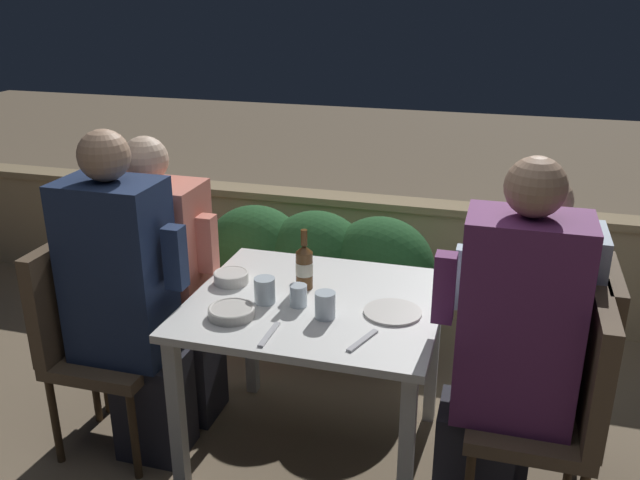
{
  "coord_description": "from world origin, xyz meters",
  "views": [
    {
      "loc": [
        0.64,
        -2.21,
        1.84
      ],
      "look_at": [
        0.0,
        0.06,
        0.93
      ],
      "focal_mm": 38.0,
      "sensor_mm": 36.0,
      "label": 1
    }
  ],
  "objects_px": {
    "chair_right_far": "(573,359)",
    "person_blue_shirt": "(519,333)",
    "person_navy_jumper": "(127,301)",
    "person_purple_stripe": "(507,352)",
    "chair_left_far": "(125,298)",
    "chair_left_near": "(88,328)",
    "beer_bottle": "(304,266)",
    "person_coral_top": "(163,283)",
    "chair_right_near": "(562,398)"
  },
  "relations": [
    {
      "from": "chair_right_far",
      "to": "person_blue_shirt",
      "type": "bearing_deg",
      "value": 180.0
    },
    {
      "from": "person_navy_jumper",
      "to": "person_blue_shirt",
      "type": "distance_m",
      "value": 1.5
    },
    {
      "from": "person_navy_jumper",
      "to": "person_purple_stripe",
      "type": "distance_m",
      "value": 1.42
    },
    {
      "from": "chair_right_far",
      "to": "chair_left_far",
      "type": "bearing_deg",
      "value": 179.74
    },
    {
      "from": "chair_left_far",
      "to": "person_blue_shirt",
      "type": "relative_size",
      "value": 0.73
    },
    {
      "from": "person_purple_stripe",
      "to": "person_blue_shirt",
      "type": "bearing_deg",
      "value": 80.65
    },
    {
      "from": "person_blue_shirt",
      "to": "person_purple_stripe",
      "type": "bearing_deg",
      "value": -99.35
    },
    {
      "from": "chair_left_near",
      "to": "person_navy_jumper",
      "type": "bearing_deg",
      "value": 0.0
    },
    {
      "from": "person_purple_stripe",
      "to": "beer_bottle",
      "type": "height_order",
      "value": "person_purple_stripe"
    },
    {
      "from": "person_coral_top",
      "to": "person_blue_shirt",
      "type": "xyz_separation_m",
      "value": [
        1.47,
        -0.01,
        -0.02
      ]
    },
    {
      "from": "person_coral_top",
      "to": "person_purple_stripe",
      "type": "bearing_deg",
      "value": -11.08
    },
    {
      "from": "chair_left_near",
      "to": "chair_left_far",
      "type": "xyz_separation_m",
      "value": [
        -0.01,
        0.28,
        0.0
      ]
    },
    {
      "from": "chair_left_near",
      "to": "person_purple_stripe",
      "type": "distance_m",
      "value": 1.62
    },
    {
      "from": "chair_left_far",
      "to": "person_purple_stripe",
      "type": "xyz_separation_m",
      "value": [
        1.62,
        -0.28,
        0.15
      ]
    },
    {
      "from": "chair_left_near",
      "to": "person_purple_stripe",
      "type": "xyz_separation_m",
      "value": [
        1.62,
        0.0,
        0.15
      ]
    },
    {
      "from": "person_navy_jumper",
      "to": "person_blue_shirt",
      "type": "bearing_deg",
      "value": 10.62
    },
    {
      "from": "person_coral_top",
      "to": "person_blue_shirt",
      "type": "distance_m",
      "value": 1.47
    },
    {
      "from": "chair_left_far",
      "to": "person_coral_top",
      "type": "bearing_deg",
      "value": -0.0
    },
    {
      "from": "person_coral_top",
      "to": "chair_left_near",
      "type": "bearing_deg",
      "value": -124.01
    },
    {
      "from": "person_navy_jumper",
      "to": "chair_right_near",
      "type": "distance_m",
      "value": 1.62
    },
    {
      "from": "person_coral_top",
      "to": "chair_right_near",
      "type": "distance_m",
      "value": 1.65
    },
    {
      "from": "person_purple_stripe",
      "to": "chair_right_far",
      "type": "height_order",
      "value": "person_purple_stripe"
    },
    {
      "from": "person_purple_stripe",
      "to": "chair_right_far",
      "type": "relative_size",
      "value": 1.51
    },
    {
      "from": "chair_right_near",
      "to": "person_purple_stripe",
      "type": "distance_m",
      "value": 0.24
    },
    {
      "from": "chair_left_near",
      "to": "beer_bottle",
      "type": "relative_size",
      "value": 3.69
    },
    {
      "from": "person_navy_jumper",
      "to": "beer_bottle",
      "type": "bearing_deg",
      "value": 20.6
    },
    {
      "from": "chair_right_far",
      "to": "beer_bottle",
      "type": "bearing_deg",
      "value": -178.13
    },
    {
      "from": "chair_left_near",
      "to": "chair_right_near",
      "type": "xyz_separation_m",
      "value": [
        1.81,
        0.0,
        0.0
      ]
    },
    {
      "from": "chair_left_far",
      "to": "person_purple_stripe",
      "type": "bearing_deg",
      "value": -9.77
    },
    {
      "from": "person_coral_top",
      "to": "chair_right_near",
      "type": "height_order",
      "value": "person_coral_top"
    },
    {
      "from": "chair_right_near",
      "to": "chair_right_far",
      "type": "distance_m",
      "value": 0.28
    },
    {
      "from": "chair_right_near",
      "to": "beer_bottle",
      "type": "height_order",
      "value": "beer_bottle"
    },
    {
      "from": "chair_right_near",
      "to": "person_blue_shirt",
      "type": "distance_m",
      "value": 0.32
    },
    {
      "from": "chair_left_far",
      "to": "person_blue_shirt",
      "type": "xyz_separation_m",
      "value": [
        1.67,
        -0.01,
        0.08
      ]
    },
    {
      "from": "person_navy_jumper",
      "to": "person_blue_shirt",
      "type": "xyz_separation_m",
      "value": [
        1.47,
        0.28,
        -0.07
      ]
    },
    {
      "from": "chair_right_near",
      "to": "person_purple_stripe",
      "type": "xyz_separation_m",
      "value": [
        -0.19,
        0.0,
        0.15
      ]
    },
    {
      "from": "chair_left_near",
      "to": "chair_left_far",
      "type": "height_order",
      "value": "same"
    },
    {
      "from": "person_blue_shirt",
      "to": "chair_right_far",
      "type": "bearing_deg",
      "value": 0.0
    },
    {
      "from": "chair_left_near",
      "to": "person_blue_shirt",
      "type": "xyz_separation_m",
      "value": [
        1.66,
        0.28,
        0.08
      ]
    },
    {
      "from": "chair_left_far",
      "to": "chair_right_far",
      "type": "distance_m",
      "value": 1.87
    },
    {
      "from": "person_coral_top",
      "to": "chair_right_far",
      "type": "bearing_deg",
      "value": -0.29
    },
    {
      "from": "chair_left_near",
      "to": "chair_left_far",
      "type": "relative_size",
      "value": 1.0
    },
    {
      "from": "chair_right_near",
      "to": "person_navy_jumper",
      "type": "bearing_deg",
      "value": -179.85
    },
    {
      "from": "chair_left_far",
      "to": "person_coral_top",
      "type": "distance_m",
      "value": 0.22
    },
    {
      "from": "person_blue_shirt",
      "to": "chair_left_near",
      "type": "bearing_deg",
      "value": -170.6
    },
    {
      "from": "chair_left_near",
      "to": "person_navy_jumper",
      "type": "relative_size",
      "value": 0.66
    },
    {
      "from": "chair_left_near",
      "to": "person_blue_shirt",
      "type": "distance_m",
      "value": 1.69
    },
    {
      "from": "chair_right_far",
      "to": "beer_bottle",
      "type": "height_order",
      "value": "beer_bottle"
    },
    {
      "from": "chair_left_near",
      "to": "person_blue_shirt",
      "type": "bearing_deg",
      "value": 9.4
    },
    {
      "from": "person_coral_top",
      "to": "chair_right_far",
      "type": "xyz_separation_m",
      "value": [
        1.67,
        -0.01,
        -0.1
      ]
    }
  ]
}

